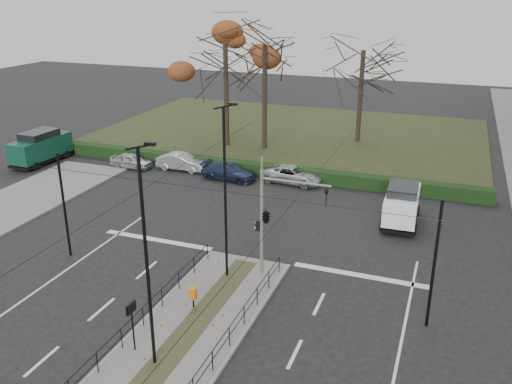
% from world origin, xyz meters
% --- Properties ---
extents(ground, '(140.00, 140.00, 0.00)m').
position_xyz_m(ground, '(0.00, 0.00, 0.00)').
color(ground, black).
rests_on(ground, ground).
extents(median_island, '(4.40, 15.00, 0.14)m').
position_xyz_m(median_island, '(0.00, -2.50, 0.07)').
color(median_island, '#64625F').
rests_on(median_island, ground).
extents(park, '(38.00, 26.00, 0.10)m').
position_xyz_m(park, '(-6.00, 32.00, 0.05)').
color(park, '#232E17').
rests_on(park, ground).
extents(hedge, '(38.00, 1.00, 1.00)m').
position_xyz_m(hedge, '(-6.00, 18.60, 0.50)').
color(hedge, black).
rests_on(hedge, ground).
extents(median_railing, '(4.14, 13.24, 0.92)m').
position_xyz_m(median_railing, '(0.00, -2.60, 0.98)').
color(median_railing, black).
rests_on(median_railing, median_island).
extents(catenary, '(20.00, 34.00, 6.00)m').
position_xyz_m(catenary, '(0.00, 1.62, 3.42)').
color(catenary, black).
rests_on(catenary, ground).
extents(traffic_light, '(3.83, 2.20, 5.63)m').
position_xyz_m(traffic_light, '(1.49, 3.74, 3.42)').
color(traffic_light, slate).
rests_on(traffic_light, median_island).
extents(litter_bin, '(0.40, 0.40, 1.02)m').
position_xyz_m(litter_bin, '(-0.66, -0.51, 0.87)').
color(litter_bin, black).
rests_on(litter_bin, median_island).
extents(info_panel, '(0.13, 0.58, 2.21)m').
position_xyz_m(info_panel, '(-1.51, -4.18, 1.87)').
color(info_panel, black).
rests_on(info_panel, median_island).
extents(streetlamp_median_near, '(0.76, 0.16, 9.09)m').
position_xyz_m(streetlamp_median_near, '(-0.29, -4.63, 4.76)').
color(streetlamp_median_near, black).
rests_on(streetlamp_median_near, median_island).
extents(streetlamp_median_far, '(0.75, 0.15, 9.01)m').
position_xyz_m(streetlamp_median_far, '(-0.37, 2.77, 4.72)').
color(streetlamp_median_far, black).
rests_on(streetlamp_median_far, median_island).
extents(parked_car_first, '(3.60, 1.46, 1.22)m').
position_xyz_m(parked_car_first, '(-15.02, 16.70, 0.61)').
color(parked_car_first, '#ABAEB3').
rests_on(parked_car_first, ground).
extents(parked_car_second, '(4.17, 1.54, 1.36)m').
position_xyz_m(parked_car_second, '(-10.86, 17.69, 0.68)').
color(parked_car_second, '#ABAEB3').
rests_on(parked_car_second, ground).
extents(parked_car_third, '(4.45, 2.04, 1.26)m').
position_xyz_m(parked_car_third, '(-6.32, 16.87, 0.63)').
color(parked_car_third, '#1E2946').
rests_on(parked_car_third, ground).
extents(parked_car_fourth, '(4.83, 2.55, 1.30)m').
position_xyz_m(parked_car_fourth, '(-1.43, 17.90, 0.65)').
color(parked_car_fourth, '#ABAEB3').
rests_on(parked_car_fourth, ground).
extents(white_van, '(2.29, 4.81, 2.51)m').
position_xyz_m(white_van, '(7.18, 13.09, 1.31)').
color(white_van, white).
rests_on(white_van, ground).
extents(green_van, '(2.43, 5.71, 2.76)m').
position_xyz_m(green_van, '(-22.95, 15.27, 1.42)').
color(green_van, '#0D3D2C').
rests_on(green_van, ground).
extents(rust_tree, '(10.86, 10.86, 12.25)m').
position_xyz_m(rust_tree, '(-10.28, 25.72, 9.41)').
color(rust_tree, black).
rests_on(rust_tree, park).
extents(bare_tree_center, '(8.39, 8.39, 11.36)m').
position_xyz_m(bare_tree_center, '(1.04, 31.41, 8.03)').
color(bare_tree_center, black).
rests_on(bare_tree_center, park).
extents(bare_tree_near, '(6.36, 6.36, 12.37)m').
position_xyz_m(bare_tree_near, '(-6.59, 25.87, 8.72)').
color(bare_tree_near, black).
rests_on(bare_tree_near, park).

